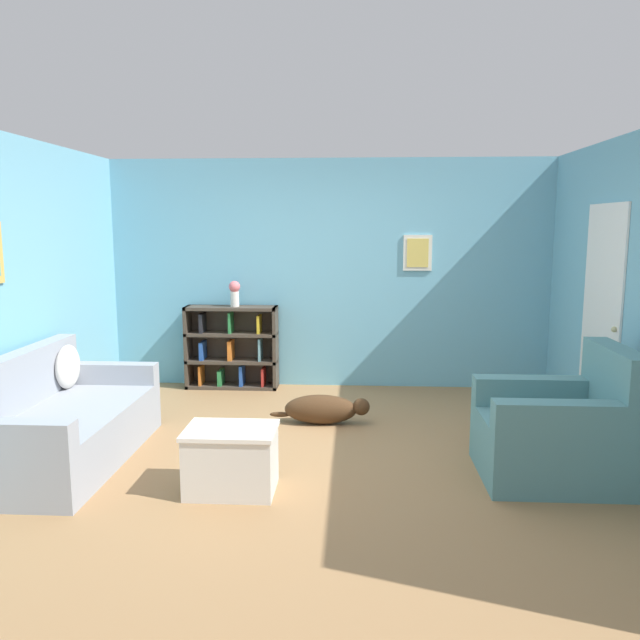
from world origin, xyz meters
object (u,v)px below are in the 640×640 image
recliner_chair (561,432)px  couch (58,424)px  bookshelf (232,348)px  coffee_table (231,458)px  dog (324,409)px  vase (235,292)px

recliner_chair → couch: bearing=178.3°
bookshelf → recliner_chair: 3.83m
coffee_table → dog: 1.65m
dog → vase: vase is taller
recliner_chair → coffee_table: 2.42m
coffee_table → dog: (0.57, 1.54, -0.10)m
couch → bookshelf: bearing=68.4°
recliner_chair → dog: bearing=147.2°
couch → vase: vase is taller
vase → couch: bearing=-112.9°
dog → vase: bearing=130.3°
couch → vase: (0.98, 2.32, 0.80)m
bookshelf → vase: vase is taller
bookshelf → vase: 0.65m
recliner_chair → vase: (-2.89, 2.44, 0.76)m
recliner_chair → vase: bearing=139.9°
bookshelf → dog: 1.74m
bookshelf → coffee_table: (0.55, -2.83, -0.22)m
couch → recliner_chair: recliner_chair is taller
coffee_table → vase: vase is taller
couch → vase: size_ratio=6.37×
couch → coffee_table: couch is taller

